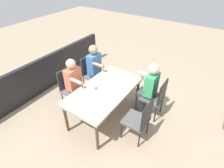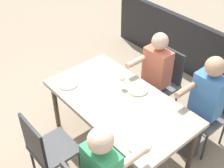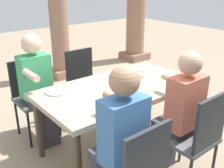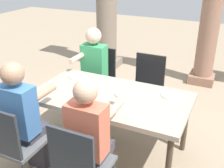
# 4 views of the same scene
# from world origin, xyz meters

# --- Properties ---
(ground_plane) EXTENTS (16.00, 16.00, 0.00)m
(ground_plane) POSITION_xyz_m (0.00, 0.00, 0.00)
(ground_plane) COLOR gray
(dining_table) EXTENTS (1.73, 0.94, 0.76)m
(dining_table) POSITION_xyz_m (0.00, 0.00, 0.69)
(dining_table) COLOR tan
(dining_table) RESTS_ON ground
(chair_west_north) EXTENTS (0.44, 0.44, 0.94)m
(chair_west_north) POSITION_xyz_m (-0.62, 0.89, 0.55)
(chair_west_north) COLOR #4F4F50
(chair_west_north) RESTS_ON ground
(chair_west_south) EXTENTS (0.44, 0.44, 0.94)m
(chair_west_south) POSITION_xyz_m (-0.62, -0.89, 0.53)
(chair_west_south) COLOR #5B5E61
(chair_west_south) RESTS_ON ground
(chair_mid_north) EXTENTS (0.44, 0.44, 0.94)m
(chair_mid_north) POSITION_xyz_m (0.13, 0.89, 0.53)
(chair_mid_north) COLOR #4F4F50
(chair_mid_north) RESTS_ON ground
(chair_mid_south) EXTENTS (0.44, 0.44, 0.95)m
(chair_mid_south) POSITION_xyz_m (0.13, -0.89, 0.54)
(chair_mid_south) COLOR #5B5E61
(chair_mid_south) RESTS_ON ground
(diner_woman_green) EXTENTS (0.35, 0.50, 1.28)m
(diner_woman_green) POSITION_xyz_m (-0.62, 0.69, 0.70)
(diner_woman_green) COLOR #3F3F4C
(diner_woman_green) RESTS_ON ground
(diner_man_white) EXTENTS (0.35, 0.50, 1.30)m
(diner_man_white) POSITION_xyz_m (-0.61, -0.70, 0.70)
(diner_man_white) COLOR #3F3F4C
(diner_man_white) RESTS_ON ground
(diner_guest_third) EXTENTS (0.35, 0.49, 1.27)m
(diner_guest_third) POSITION_xyz_m (0.13, -0.68, 0.68)
(diner_guest_third) COLOR #3F3F4C
(diner_guest_third) RESTS_ON ground
(patio_railing) EXTENTS (4.13, 0.10, 0.90)m
(patio_railing) POSITION_xyz_m (0.00, -1.93, 0.45)
(patio_railing) COLOR black
(patio_railing) RESTS_ON ground
(plate_0) EXTENTS (0.24, 0.24, 0.02)m
(plate_0) POSITION_xyz_m (-0.59, 0.28, 0.76)
(plate_0) COLOR white
(plate_0) RESTS_ON dining_table
(fork_0) EXTENTS (0.02, 0.17, 0.01)m
(fork_0) POSITION_xyz_m (-0.74, 0.28, 0.76)
(fork_0) COLOR silver
(fork_0) RESTS_ON dining_table
(spoon_0) EXTENTS (0.03, 0.17, 0.01)m
(spoon_0) POSITION_xyz_m (-0.44, 0.28, 0.76)
(spoon_0) COLOR silver
(spoon_0) RESTS_ON dining_table
(plate_1) EXTENTS (0.24, 0.24, 0.02)m
(plate_1) POSITION_xyz_m (-0.01, -0.27, 0.76)
(plate_1) COLOR silver
(plate_1) RESTS_ON dining_table
(wine_glass_1) EXTENTS (0.07, 0.07, 0.16)m
(wine_glass_1) POSITION_xyz_m (0.15, -0.17, 0.87)
(wine_glass_1) COLOR white
(wine_glass_1) RESTS_ON dining_table
(fork_1) EXTENTS (0.02, 0.17, 0.01)m
(fork_1) POSITION_xyz_m (-0.16, -0.27, 0.76)
(fork_1) COLOR silver
(fork_1) RESTS_ON dining_table
(spoon_1) EXTENTS (0.03, 0.17, 0.01)m
(spoon_1) POSITION_xyz_m (0.14, -0.27, 0.76)
(spoon_1) COLOR silver
(spoon_1) RESTS_ON dining_table
(plate_2) EXTENTS (0.24, 0.24, 0.02)m
(plate_2) POSITION_xyz_m (0.61, 0.28, 0.76)
(plate_2) COLOR white
(plate_2) RESTS_ON dining_table
(fork_2) EXTENTS (0.04, 0.17, 0.01)m
(fork_2) POSITION_xyz_m (0.46, 0.28, 0.76)
(fork_2) COLOR silver
(fork_2) RESTS_ON dining_table
(spoon_2) EXTENTS (0.02, 0.17, 0.01)m
(spoon_2) POSITION_xyz_m (0.76, 0.28, 0.76)
(spoon_2) COLOR silver
(spoon_2) RESTS_ON dining_table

